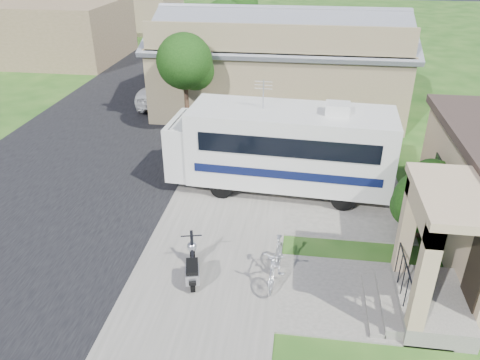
# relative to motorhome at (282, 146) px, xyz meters

# --- Properties ---
(ground) EXTENTS (120.00, 120.00, 0.00)m
(ground) POSITION_rel_motorhome_xyz_m (-0.69, -4.47, -1.69)
(ground) COLOR #194312
(street_slab) EXTENTS (9.00, 80.00, 0.02)m
(street_slab) POSITION_rel_motorhome_xyz_m (-8.19, 5.53, -1.68)
(street_slab) COLOR black
(street_slab) RESTS_ON ground
(sidewalk_slab) EXTENTS (4.00, 80.00, 0.06)m
(sidewalk_slab) POSITION_rel_motorhome_xyz_m (-1.69, 5.53, -1.66)
(sidewalk_slab) COLOR #605D56
(sidewalk_slab) RESTS_ON ground
(driveway_slab) EXTENTS (7.00, 6.00, 0.05)m
(driveway_slab) POSITION_rel_motorhome_xyz_m (0.81, 0.03, -1.66)
(driveway_slab) COLOR #605D56
(driveway_slab) RESTS_ON ground
(walk_slab) EXTENTS (4.00, 3.00, 0.05)m
(walk_slab) POSITION_rel_motorhome_xyz_m (2.31, -5.47, -1.66)
(walk_slab) COLOR #605D56
(walk_slab) RESTS_ON ground
(warehouse) EXTENTS (12.50, 8.40, 5.04)m
(warehouse) POSITION_rel_motorhome_xyz_m (-0.69, 9.50, 0.30)
(warehouse) COLOR #816F51
(warehouse) RESTS_ON ground
(distant_bldg_far) EXTENTS (10.00, 8.00, 4.00)m
(distant_bldg_far) POSITION_rel_motorhome_xyz_m (-17.69, 17.53, 0.31)
(distant_bldg_far) COLOR brown
(distant_bldg_far) RESTS_ON ground
(distant_bldg_near) EXTENTS (8.00, 7.00, 3.20)m
(distant_bldg_near) POSITION_rel_motorhome_xyz_m (-15.69, 29.53, -0.09)
(distant_bldg_near) COLOR #816F51
(distant_bldg_near) RESTS_ON ground
(street_tree_a) EXTENTS (2.44, 2.40, 4.58)m
(street_tree_a) POSITION_rel_motorhome_xyz_m (-4.39, 4.58, 1.56)
(street_tree_a) COLOR #302115
(street_tree_a) RESTS_ON ground
(street_tree_b) EXTENTS (2.44, 2.40, 4.73)m
(street_tree_b) POSITION_rel_motorhome_xyz_m (-4.39, 14.58, 1.70)
(street_tree_b) COLOR #302115
(street_tree_b) RESTS_ON ground
(street_tree_c) EXTENTS (2.44, 2.40, 4.42)m
(street_tree_c) POSITION_rel_motorhome_xyz_m (-4.39, 23.58, 1.42)
(street_tree_c) COLOR #302115
(street_tree_c) RESTS_ON ground
(motorhome) EXTENTS (7.80, 2.86, 3.93)m
(motorhome) POSITION_rel_motorhome_xyz_m (0.00, 0.00, 0.00)
(motorhome) COLOR silver
(motorhome) RESTS_ON ground
(shrub) EXTENTS (2.10, 2.01, 2.58)m
(shrub) POSITION_rel_motorhome_xyz_m (4.46, -2.38, -0.37)
(shrub) COLOR #302115
(shrub) RESTS_ON ground
(scooter) EXTENTS (0.71, 1.60, 1.06)m
(scooter) POSITION_rel_motorhome_xyz_m (-1.97, -5.41, -1.21)
(scooter) COLOR black
(scooter) RESTS_ON ground
(bicycle) EXTENTS (0.78, 1.99, 1.16)m
(bicycle) POSITION_rel_motorhome_xyz_m (0.19, -5.11, -1.11)
(bicycle) COLOR #B2B2BB
(bicycle) RESTS_ON ground
(pickup_truck) EXTENTS (2.66, 5.66, 1.57)m
(pickup_truck) POSITION_rel_motorhome_xyz_m (-6.46, 9.10, -0.91)
(pickup_truck) COLOR silver
(pickup_truck) RESTS_ON ground
(van) EXTENTS (2.84, 5.73, 1.60)m
(van) POSITION_rel_motorhome_xyz_m (-7.02, 15.08, -0.89)
(van) COLOR silver
(van) RESTS_ON ground
(garden_hose) EXTENTS (0.38, 0.38, 0.17)m
(garden_hose) POSITION_rel_motorhome_xyz_m (3.13, -5.02, -1.60)
(garden_hose) COLOR #146213
(garden_hose) RESTS_ON ground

